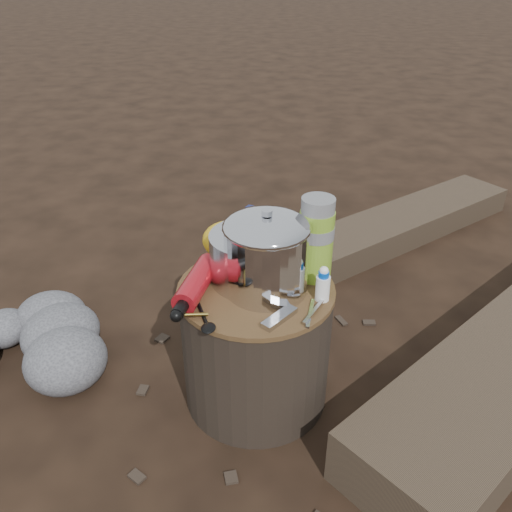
# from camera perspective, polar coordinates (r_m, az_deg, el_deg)

# --- Properties ---
(ground) EXTENTS (60.00, 60.00, 0.00)m
(ground) POSITION_cam_1_polar(r_m,az_deg,el_deg) (1.63, 0.00, -14.67)
(ground) COLOR black
(ground) RESTS_ON ground
(stump) EXTENTS (0.42, 0.42, 0.38)m
(stump) POSITION_cam_1_polar(r_m,az_deg,el_deg) (1.50, 0.00, -9.52)
(stump) COLOR black
(stump) RESTS_ON ground
(log_small) EXTENTS (1.18, 1.10, 0.11)m
(log_small) POSITION_cam_1_polar(r_m,az_deg,el_deg) (2.47, 14.80, 3.03)
(log_small) COLOR #392C21
(log_small) RESTS_ON ground
(foil_windscreen) EXTENTS (0.22, 0.22, 0.14)m
(foil_windscreen) POSITION_cam_1_polar(r_m,az_deg,el_deg) (1.38, -0.46, -0.18)
(foil_windscreen) COLOR silver
(foil_windscreen) RESTS_ON stump
(camping_pot) EXTENTS (0.22, 0.22, 0.22)m
(camping_pot) POSITION_cam_1_polar(r_m,az_deg,el_deg) (1.32, 1.15, 0.32)
(camping_pot) COLOR silver
(camping_pot) RESTS_ON stump
(fuel_bottle) EXTENTS (0.09, 0.26, 0.06)m
(fuel_bottle) POSITION_cam_1_polar(r_m,az_deg,el_deg) (1.35, -6.50, -2.98)
(fuel_bottle) COLOR #AE141E
(fuel_bottle) RESTS_ON stump
(thermos) EXTENTS (0.09, 0.09, 0.23)m
(thermos) POSITION_cam_1_polar(r_m,az_deg,el_deg) (1.38, 6.55, 1.81)
(thermos) COLOR #7BA52A
(thermos) RESTS_ON stump
(travel_mug) EXTENTS (0.07, 0.07, 0.11)m
(travel_mug) POSITION_cam_1_polar(r_m,az_deg,el_deg) (1.46, 4.98, 0.78)
(travel_mug) COLOR black
(travel_mug) RESTS_ON stump
(stuff_sack) EXTENTS (0.16, 0.13, 0.11)m
(stuff_sack) POSITION_cam_1_polar(r_m,az_deg,el_deg) (1.50, -2.83, 1.72)
(stuff_sack) COLOR gold
(stuff_sack) RESTS_ON stump
(food_pouch) EXTENTS (0.11, 0.06, 0.14)m
(food_pouch) POSITION_cam_1_polar(r_m,az_deg,el_deg) (1.50, 0.84, 2.56)
(food_pouch) COLOR #141B4D
(food_pouch) RESTS_ON stump
(multitool) EXTENTS (0.09, 0.10, 0.01)m
(multitool) POSITION_cam_1_polar(r_m,az_deg,el_deg) (1.27, 2.55, -6.73)
(multitool) COLOR #B0B0B5
(multitool) RESTS_ON stump
(pot_grabber) EXTENTS (0.06, 0.12, 0.01)m
(pot_grabber) POSITION_cam_1_polar(r_m,az_deg,el_deg) (1.30, 5.94, -6.11)
(pot_grabber) COLOR #B0B0B5
(pot_grabber) RESTS_ON stump
(spork) EXTENTS (0.08, 0.14, 0.01)m
(spork) POSITION_cam_1_polar(r_m,az_deg,el_deg) (1.29, -5.90, -6.14)
(spork) COLOR black
(spork) RESTS_ON stump
(squeeze_bottle) EXTENTS (0.04, 0.04, 0.09)m
(squeeze_bottle) POSITION_cam_1_polar(r_m,az_deg,el_deg) (1.33, 7.29, -3.18)
(squeeze_bottle) COLOR white
(squeeze_bottle) RESTS_ON stump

